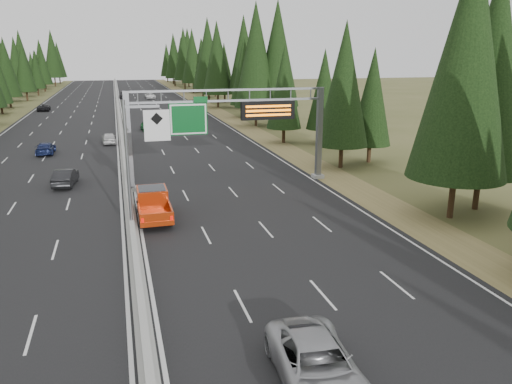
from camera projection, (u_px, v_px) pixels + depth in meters
road at (120, 120)px, 81.28m from camera, size 32.00×260.00×0.08m
shoulder_right at (226, 117)px, 85.89m from camera, size 3.60×260.00×0.06m
shoulder_left at (0, 125)px, 76.68m from camera, size 3.60×260.00×0.06m
median_barrier at (119, 118)px, 81.18m from camera, size 0.70×260.00×0.85m
sign_gantry at (237, 122)px, 40.32m from camera, size 16.75×0.98×7.80m
hov_sign_pole at (137, 158)px, 29.11m from camera, size 2.80×0.50×8.00m
tree_row_right at (249, 61)px, 84.31m from camera, size 11.68×241.46×18.49m
silver_minivan at (317, 365)px, 16.20m from camera, size 2.91×5.63×1.52m
red_pickup at (153, 202)px, 33.10m from camera, size 2.04×5.72×1.86m
car_ahead_green at (147, 126)px, 70.08m from camera, size 1.80×3.85×1.28m
car_ahead_dkred at (187, 112)px, 85.48m from camera, size 1.80×4.82×1.57m
car_ahead_dkgrey at (195, 105)px, 97.09m from camera, size 2.69×5.82×1.65m
car_ahead_white at (150, 96)px, 119.49m from camera, size 2.36×4.87×1.33m
car_ahead_far at (123, 95)px, 121.24m from camera, size 2.00×4.81×1.63m
car_onc_near at (65, 177)px, 41.06m from camera, size 1.91×4.36×1.39m
car_onc_blue at (46, 148)px, 53.87m from camera, size 1.79×4.38×1.27m
car_onc_white at (109, 138)px, 60.04m from camera, size 1.73×3.99×1.34m
car_onc_far at (44, 107)px, 94.38m from camera, size 2.29×4.71×1.29m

